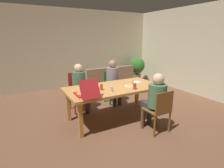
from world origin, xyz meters
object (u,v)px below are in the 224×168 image
object	(u,v)px
person_1	(80,84)
drinking_glass_1	(135,86)
plate_1	(129,86)
drinking_glass_0	(111,89)
person_2	(113,78)
drinking_glass_2	(101,87)
chair_0	(160,109)
plate_0	(95,86)
chair_2	(111,86)
potted_plant	(137,67)
dining_table	(114,90)
plate_2	(136,82)
chair_1	(78,89)
pizza_box_0	(86,93)
person_0	(155,97)
couch	(107,79)
drinking_glass_3	(132,82)

from	to	relation	value
person_1	drinking_glass_1	distance (m)	1.45
plate_1	drinking_glass_0	bearing A→B (deg)	-165.05
person_2	drinking_glass_2	xyz separation A→B (m)	(-0.83, -0.96, 0.10)
chair_0	person_2	world-z (taller)	person_2
person_2	plate_0	size ratio (longest dim) A/B	5.97
plate_0	person_1	bearing A→B (deg)	107.83
person_1	chair_0	bearing A→B (deg)	-60.77
chair_2	drinking_glass_1	xyz separation A→B (m)	(-0.17, -1.36, 0.37)
person_2	plate_1	distance (m)	1.01
drinking_glass_1	potted_plant	bearing A→B (deg)	52.25
person_2	drinking_glass_0	size ratio (longest dim) A/B	11.92
dining_table	chair_0	size ratio (longest dim) A/B	2.46
person_2	plate_2	xyz separation A→B (m)	(0.22, -0.79, 0.04)
chair_0	drinking_glass_1	xyz separation A→B (m)	(-0.17, 0.62, 0.33)
dining_table	potted_plant	size ratio (longest dim) A/B	2.12
chair_0	chair_1	size ratio (longest dim) A/B	0.90
pizza_box_0	potted_plant	size ratio (longest dim) A/B	0.54
person_0	drinking_glass_0	xyz separation A→B (m)	(-0.69, 0.58, 0.11)
drinking_glass_0	couch	size ratio (longest dim) A/B	0.06
couch	person_0	bearing A→B (deg)	-101.06
person_0	plate_0	distance (m)	1.37
pizza_box_0	drinking_glass_3	bearing A→B (deg)	11.19
plate_2	drinking_glass_1	distance (m)	0.60
drinking_glass_2	drinking_glass_3	distance (m)	0.87
chair_0	couch	distance (m)	3.59
chair_0	couch	xyz separation A→B (m)	(0.66, 3.52, -0.22)
person_0	plate_1	size ratio (longest dim) A/B	5.35
drinking_glass_0	chair_2	bearing A→B (deg)	61.57
chair_0	drinking_glass_2	size ratio (longest dim) A/B	6.82
drinking_glass_2	chair_0	bearing A→B (deg)	-47.60
chair_2	drinking_glass_0	xyz separation A→B (m)	(-0.69, -1.27, 0.35)
plate_0	drinking_glass_1	world-z (taller)	drinking_glass_1
drinking_glass_2	drinking_glass_3	size ratio (longest dim) A/B	1.14
chair_0	drinking_glass_3	size ratio (longest dim) A/B	7.78
chair_1	person_1	xyz separation A→B (m)	(-0.00, -0.16, 0.17)
pizza_box_0	chair_2	bearing A→B (deg)	44.94
chair_1	plate_1	xyz separation A→B (m)	(0.87, -1.10, 0.24)
dining_table	person_2	bearing A→B (deg)	61.95
person_1	person_2	world-z (taller)	person_2
plate_0	drinking_glass_3	xyz separation A→B (m)	(0.86, -0.24, 0.05)
drinking_glass_0	potted_plant	distance (m)	4.13
pizza_box_0	plate_1	bearing A→B (deg)	6.20
dining_table	drinking_glass_0	size ratio (longest dim) A/B	20.74
potted_plant	pizza_box_0	bearing A→B (deg)	-139.58
chair_1	person_2	xyz separation A→B (m)	(1.01, -0.09, 0.19)
pizza_box_0	drinking_glass_3	world-z (taller)	pizza_box_0
person_1	plate_0	bearing A→B (deg)	-72.17
chair_1	person_1	world-z (taller)	person_1
dining_table	drinking_glass_2	world-z (taller)	drinking_glass_2
couch	plate_2	bearing A→B (deg)	-100.30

